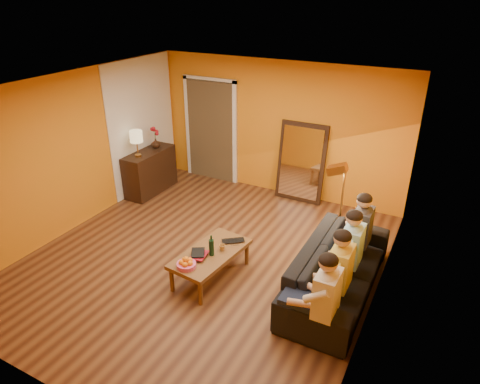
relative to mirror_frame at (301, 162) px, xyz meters
The scene contains 27 objects.
room_shell 2.39m from the mirror_frame, 103.68° to the right, with size 5.00×5.50×2.60m.
white_accent 3.21m from the mirror_frame, 163.83° to the right, with size 0.02×1.90×2.58m, color white.
doorway_recess 2.08m from the mirror_frame, behind, with size 1.06×0.30×2.10m, color #3F2D19.
door_jamb_left 2.64m from the mirror_frame, behind, with size 0.08×0.06×2.20m, color white.
door_jamb_right 1.51m from the mirror_frame, behind, with size 0.08×0.06×2.20m, color white.
door_header 2.46m from the mirror_frame, behind, with size 1.22×0.06×0.08m, color white.
mirror_frame is the anchor object (origin of this frame).
mirror_glass 0.04m from the mirror_frame, 90.00° to the right, with size 0.78×0.02×1.36m, color white.
sideboard 3.01m from the mirror_frame, 158.84° to the right, with size 0.44×1.18×0.85m, color black.
table_lamp 3.13m from the mirror_frame, 153.68° to the right, with size 0.24×0.24×0.51m, color beige, non-canonical shape.
sofa 2.87m from the mirror_frame, 59.29° to the right, with size 0.92×2.36×0.69m, color black.
coffee_table 3.04m from the mirror_frame, 94.28° to the right, with size 0.62×1.22×0.42m, color brown, non-canonical shape.
floor_lamp 1.90m from the mirror_frame, 51.49° to the right, with size 0.30×0.24×1.44m, color #BE8337, non-canonical shape.
dog 2.49m from the mirror_frame, 59.40° to the right, with size 0.32×0.50×0.59m, color #AF714F, non-canonical shape.
person_far_left 3.79m from the mirror_frame, 65.34° to the right, with size 0.70×0.44×1.22m, color beige, non-canonical shape.
person_mid_left 3.30m from the mirror_frame, 61.34° to the right, with size 0.70×0.44×1.22m, color gold, non-canonical shape.
person_mid_right 2.83m from the mirror_frame, 55.99° to the right, with size 0.70×0.44×1.22m, color #95CCE6, non-canonical shape.
person_far_right 2.39m from the mirror_frame, 48.59° to the right, with size 0.70×0.44×1.22m, color #2F2F33, non-canonical shape.
fruit_bowl 3.45m from the mirror_frame, 95.38° to the right, with size 0.26×0.26×0.16m, color #D74B80, non-canonical shape.
wine_bottle 3.04m from the mirror_frame, 93.27° to the right, with size 0.07×0.07×0.31m, color black.
tumbler 2.87m from the mirror_frame, 92.06° to the right, with size 0.09×0.09×0.09m, color #B27F3F.
laptop 2.65m from the mirror_frame, 90.93° to the right, with size 0.33×0.21×0.03m, color black.
book_lower 3.22m from the mirror_frame, 97.23° to the right, with size 0.18×0.24×0.02m, color black.
book_mid 3.21m from the mirror_frame, 97.07° to the right, with size 0.20×0.27×0.02m, color maroon.
book_upper 3.22m from the mirror_frame, 97.20° to the right, with size 0.18×0.24×0.02m, color black.
vase 2.92m from the mirror_frame, 163.43° to the right, with size 0.18×0.18×0.19m, color black.
flowers 2.94m from the mirror_frame, 163.43° to the right, with size 0.17×0.17×0.45m, color maroon, non-canonical shape.
Camera 1 is at (3.03, -4.60, 3.79)m, focal length 32.00 mm.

